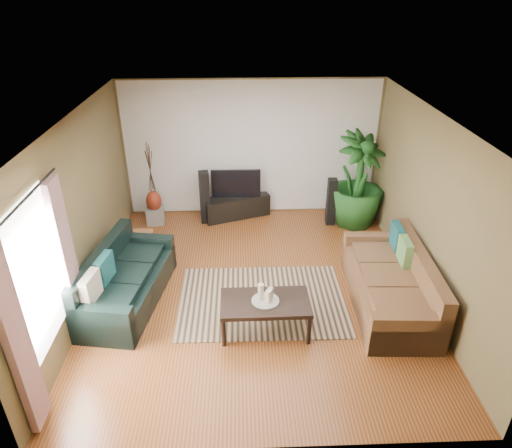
{
  "coord_description": "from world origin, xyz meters",
  "views": [
    {
      "loc": [
        -0.22,
        -5.8,
        4.29
      ],
      "look_at": [
        0.0,
        0.2,
        1.05
      ],
      "focal_mm": 32.0,
      "sensor_mm": 36.0,
      "label": 1
    }
  ],
  "objects_px": {
    "coffee_table": "(265,316)",
    "sofa_right": "(390,279)",
    "sofa_left": "(127,277)",
    "speaker_right": "(331,202)",
    "side_table": "(139,247)",
    "tv_stand": "(236,207)",
    "potted_plant": "(358,180)",
    "television": "(236,184)",
    "vase": "(154,201)",
    "pedestal": "(155,215)",
    "speaker_left": "(205,197)"
  },
  "relations": [
    {
      "from": "speaker_right",
      "to": "side_table",
      "type": "height_order",
      "value": "speaker_right"
    },
    {
      "from": "coffee_table",
      "to": "side_table",
      "type": "bearing_deg",
      "value": 136.92
    },
    {
      "from": "speaker_right",
      "to": "potted_plant",
      "type": "distance_m",
      "value": 0.65
    },
    {
      "from": "television",
      "to": "side_table",
      "type": "height_order",
      "value": "television"
    },
    {
      "from": "sofa_left",
      "to": "vase",
      "type": "distance_m",
      "value": 2.5
    },
    {
      "from": "tv_stand",
      "to": "pedestal",
      "type": "distance_m",
      "value": 1.62
    },
    {
      "from": "sofa_left",
      "to": "vase",
      "type": "height_order",
      "value": "sofa_left"
    },
    {
      "from": "sofa_left",
      "to": "potted_plant",
      "type": "height_order",
      "value": "potted_plant"
    },
    {
      "from": "sofa_left",
      "to": "pedestal",
      "type": "relative_size",
      "value": 6.22
    },
    {
      "from": "coffee_table",
      "to": "side_table",
      "type": "distance_m",
      "value": 2.8
    },
    {
      "from": "speaker_right",
      "to": "side_table",
      "type": "distance_m",
      "value": 3.72
    },
    {
      "from": "sofa_right",
      "to": "side_table",
      "type": "relative_size",
      "value": 4.68
    },
    {
      "from": "tv_stand",
      "to": "vase",
      "type": "bearing_deg",
      "value": 167.82
    },
    {
      "from": "speaker_right",
      "to": "potted_plant",
      "type": "bearing_deg",
      "value": 0.89
    },
    {
      "from": "television",
      "to": "vase",
      "type": "relative_size",
      "value": 2.32
    },
    {
      "from": "speaker_left",
      "to": "potted_plant",
      "type": "distance_m",
      "value": 2.96
    },
    {
      "from": "tv_stand",
      "to": "potted_plant",
      "type": "xyz_separation_m",
      "value": [
        2.32,
        -0.37,
        0.69
      ]
    },
    {
      "from": "speaker_right",
      "to": "side_table",
      "type": "relative_size",
      "value": 1.98
    },
    {
      "from": "speaker_left",
      "to": "side_table",
      "type": "distance_m",
      "value": 1.75
    },
    {
      "from": "speaker_left",
      "to": "vase",
      "type": "xyz_separation_m",
      "value": [
        -0.99,
        -0.02,
        -0.05
      ]
    },
    {
      "from": "sofa_right",
      "to": "pedestal",
      "type": "relative_size",
      "value": 6.83
    },
    {
      "from": "speaker_right",
      "to": "vase",
      "type": "distance_m",
      "value": 3.45
    },
    {
      "from": "sofa_left",
      "to": "coffee_table",
      "type": "xyz_separation_m",
      "value": [
        2.0,
        -0.73,
        -0.18
      ]
    },
    {
      "from": "coffee_table",
      "to": "speaker_left",
      "type": "distance_m",
      "value": 3.41
    },
    {
      "from": "sofa_left",
      "to": "speaker_right",
      "type": "xyz_separation_m",
      "value": [
        3.45,
        2.35,
        0.05
      ]
    },
    {
      "from": "sofa_left",
      "to": "coffee_table",
      "type": "height_order",
      "value": "sofa_left"
    },
    {
      "from": "coffee_table",
      "to": "speaker_left",
      "type": "bearing_deg",
      "value": 106.58
    },
    {
      "from": "television",
      "to": "speaker_right",
      "type": "height_order",
      "value": "television"
    },
    {
      "from": "sofa_right",
      "to": "speaker_left",
      "type": "relative_size",
      "value": 2.11
    },
    {
      "from": "coffee_table",
      "to": "sofa_right",
      "type": "bearing_deg",
      "value": 15.28
    },
    {
      "from": "speaker_left",
      "to": "potted_plant",
      "type": "relative_size",
      "value": 0.58
    },
    {
      "from": "television",
      "to": "coffee_table",
      "type": "bearing_deg",
      "value": -83.48
    },
    {
      "from": "television",
      "to": "speaker_right",
      "type": "distance_m",
      "value": 1.9
    },
    {
      "from": "sofa_right",
      "to": "television",
      "type": "bearing_deg",
      "value": -139.66
    },
    {
      "from": "speaker_left",
      "to": "vase",
      "type": "bearing_deg",
      "value": 172.93
    },
    {
      "from": "tv_stand",
      "to": "side_table",
      "type": "distance_m",
      "value": 2.28
    },
    {
      "from": "sofa_right",
      "to": "side_table",
      "type": "height_order",
      "value": "sofa_right"
    },
    {
      "from": "potted_plant",
      "to": "side_table",
      "type": "relative_size",
      "value": 3.82
    },
    {
      "from": "speaker_right",
      "to": "sofa_right",
      "type": "bearing_deg",
      "value": -80.44
    },
    {
      "from": "television",
      "to": "vase",
      "type": "height_order",
      "value": "television"
    },
    {
      "from": "television",
      "to": "speaker_left",
      "type": "relative_size",
      "value": 0.92
    },
    {
      "from": "coffee_table",
      "to": "potted_plant",
      "type": "relative_size",
      "value": 0.66
    },
    {
      "from": "speaker_right",
      "to": "vase",
      "type": "relative_size",
      "value": 2.25
    },
    {
      "from": "potted_plant",
      "to": "tv_stand",
      "type": "bearing_deg",
      "value": 170.95
    },
    {
      "from": "television",
      "to": "potted_plant",
      "type": "relative_size",
      "value": 0.53
    },
    {
      "from": "sofa_left",
      "to": "speaker_right",
      "type": "distance_m",
      "value": 4.18
    },
    {
      "from": "tv_stand",
      "to": "television",
      "type": "bearing_deg",
      "value": 160.08
    },
    {
      "from": "television",
      "to": "potted_plant",
      "type": "distance_m",
      "value": 2.36
    },
    {
      "from": "speaker_right",
      "to": "speaker_left",
      "type": "bearing_deg",
      "value": 176.67
    },
    {
      "from": "sofa_left",
      "to": "side_table",
      "type": "xyz_separation_m",
      "value": [
        -0.07,
        1.16,
        -0.19
      ]
    }
  ]
}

